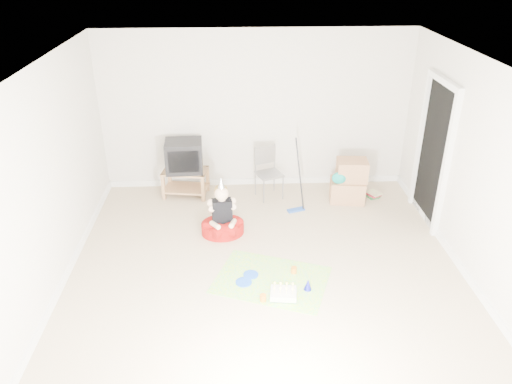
{
  "coord_description": "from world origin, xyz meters",
  "views": [
    {
      "loc": [
        -0.37,
        -5.26,
        3.78
      ],
      "look_at": [
        -0.1,
        0.4,
        0.9
      ],
      "focal_mm": 35.0,
      "sensor_mm": 36.0,
      "label": 1
    }
  ],
  "objects_px": {
    "folding_chair": "(269,174)",
    "cardboard_boxes": "(349,182)",
    "tv_stand": "(186,180)",
    "seated_woman": "(223,221)",
    "crt_tv": "(184,156)",
    "birthday_cake": "(283,294)"
  },
  "relations": [
    {
      "from": "tv_stand",
      "to": "crt_tv",
      "type": "distance_m",
      "value": 0.43
    },
    {
      "from": "crt_tv",
      "to": "folding_chair",
      "type": "bearing_deg",
      "value": -8.43
    },
    {
      "from": "tv_stand",
      "to": "seated_woman",
      "type": "xyz_separation_m",
      "value": [
        0.61,
        -1.24,
        -0.07
      ]
    },
    {
      "from": "tv_stand",
      "to": "crt_tv",
      "type": "height_order",
      "value": "crt_tv"
    },
    {
      "from": "crt_tv",
      "to": "cardboard_boxes",
      "type": "xyz_separation_m",
      "value": [
        2.61,
        -0.31,
        -0.36
      ]
    },
    {
      "from": "cardboard_boxes",
      "to": "birthday_cake",
      "type": "bearing_deg",
      "value": -117.86
    },
    {
      "from": "folding_chair",
      "to": "cardboard_boxes",
      "type": "xyz_separation_m",
      "value": [
        1.26,
        -0.17,
        -0.08
      ]
    },
    {
      "from": "cardboard_boxes",
      "to": "seated_woman",
      "type": "distance_m",
      "value": 2.21
    },
    {
      "from": "folding_chair",
      "to": "tv_stand",
      "type": "bearing_deg",
      "value": 174.15
    },
    {
      "from": "cardboard_boxes",
      "to": "folding_chair",
      "type": "bearing_deg",
      "value": 172.14
    },
    {
      "from": "seated_woman",
      "to": "cardboard_boxes",
      "type": "bearing_deg",
      "value": 24.74
    },
    {
      "from": "seated_woman",
      "to": "tv_stand",
      "type": "bearing_deg",
      "value": 116.37
    },
    {
      "from": "folding_chair",
      "to": "birthday_cake",
      "type": "height_order",
      "value": "folding_chair"
    },
    {
      "from": "tv_stand",
      "to": "crt_tv",
      "type": "bearing_deg",
      "value": 116.57
    },
    {
      "from": "folding_chair",
      "to": "seated_woman",
      "type": "height_order",
      "value": "seated_woman"
    },
    {
      "from": "tv_stand",
      "to": "folding_chair",
      "type": "relative_size",
      "value": 0.92
    },
    {
      "from": "folding_chair",
      "to": "birthday_cake",
      "type": "bearing_deg",
      "value": -90.29
    },
    {
      "from": "tv_stand",
      "to": "seated_woman",
      "type": "bearing_deg",
      "value": -63.63
    },
    {
      "from": "cardboard_boxes",
      "to": "birthday_cake",
      "type": "xyz_separation_m",
      "value": [
        -1.27,
        -2.41,
        -0.29
      ]
    },
    {
      "from": "seated_woman",
      "to": "crt_tv",
      "type": "bearing_deg",
      "value": 116.37
    },
    {
      "from": "crt_tv",
      "to": "seated_woman",
      "type": "distance_m",
      "value": 1.47
    },
    {
      "from": "folding_chair",
      "to": "cardboard_boxes",
      "type": "distance_m",
      "value": 1.27
    }
  ]
}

